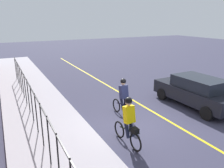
# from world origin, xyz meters

# --- Properties ---
(ground_plane) EXTENTS (80.00, 80.00, 0.00)m
(ground_plane) POSITION_xyz_m (0.00, 0.00, 0.00)
(ground_plane) COLOR #36354B
(lane_line_centre) EXTENTS (36.00, 0.12, 0.01)m
(lane_line_centre) POSITION_xyz_m (0.00, -1.60, 0.00)
(lane_line_centre) COLOR yellow
(lane_line_centre) RESTS_ON ground
(sidewalk) EXTENTS (40.00, 3.20, 0.15)m
(sidewalk) POSITION_xyz_m (0.00, 3.40, 0.07)
(sidewalk) COLOR #A49EA8
(sidewalk) RESTS_ON ground
(iron_fence) EXTENTS (17.79, 0.04, 1.60)m
(iron_fence) POSITION_xyz_m (1.00, 3.80, 1.25)
(iron_fence) COLOR black
(iron_fence) RESTS_ON sidewalk
(cyclist_lead) EXTENTS (1.71, 0.38, 1.83)m
(cyclist_lead) POSITION_xyz_m (1.04, -0.05, 0.91)
(cyclist_lead) COLOR black
(cyclist_lead) RESTS_ON ground
(cyclist_follow) EXTENTS (1.71, 0.38, 1.83)m
(cyclist_follow) POSITION_xyz_m (-1.17, 1.02, 0.91)
(cyclist_follow) COLOR black
(cyclist_follow) RESTS_ON ground
(patrol_sedan) EXTENTS (4.44, 2.01, 1.58)m
(patrol_sedan) POSITION_xyz_m (0.42, -4.01, 0.82)
(patrol_sedan) COLOR black
(patrol_sedan) RESTS_ON ground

